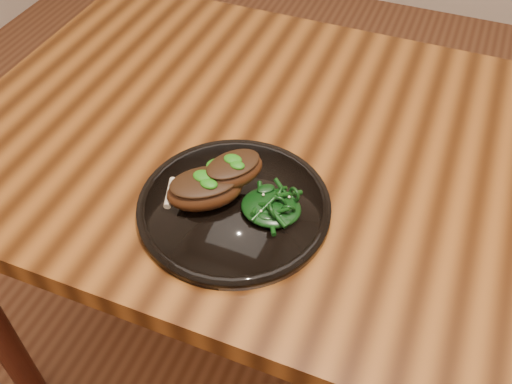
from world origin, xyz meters
TOP-DOWN VIEW (x-y plane):
  - desk at (0.00, 0.00)m, footprint 1.60×0.80m
  - plate at (-0.24, -0.19)m, footprint 0.30×0.30m
  - lamb_chop_front at (-0.28, -0.20)m, footprint 0.14×0.13m
  - lamb_chop_back at (-0.25, -0.16)m, footprint 0.11×0.12m
  - herb_smear at (-0.27, -0.13)m, footprint 0.08×0.05m
  - greens_heap at (-0.18, -0.18)m, footprint 0.09×0.09m

SIDE VIEW (x-z plane):
  - desk at x=0.00m, z-range 0.29..1.04m
  - plate at x=-0.24m, z-range 0.75..0.77m
  - herb_smear at x=-0.27m, z-range 0.77..0.77m
  - greens_heap at x=-0.18m, z-range 0.77..0.80m
  - lamb_chop_front at x=-0.28m, z-range 0.77..0.82m
  - lamb_chop_back at x=-0.25m, z-range 0.78..0.83m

